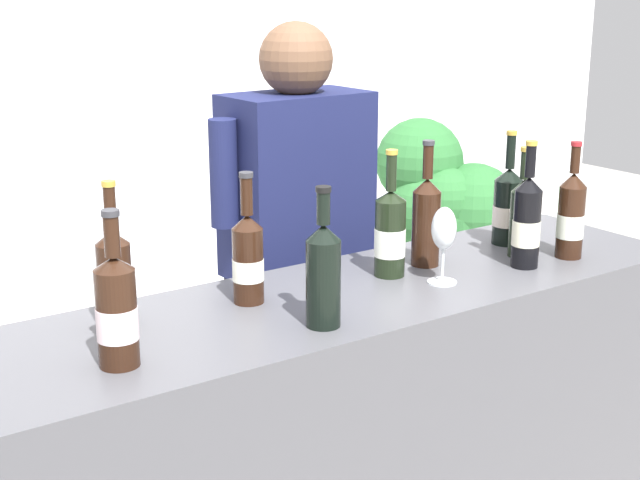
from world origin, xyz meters
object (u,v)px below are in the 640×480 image
object	(u,v)px
wine_bottle_1	(508,206)
wine_bottle_8	(390,233)
potted_shrub	(450,217)
wine_bottle_2	(248,257)
wine_bottle_6	(571,216)
wine_glass	(444,232)
wine_bottle_9	(523,214)
wine_bottle_3	(323,272)
wine_bottle_5	(527,222)
wine_bottle_7	(115,279)
person_server	(298,298)
wine_bottle_4	(117,311)
wine_bottle_0	(426,219)

from	to	relation	value
wine_bottle_1	wine_bottle_8	bearing A→B (deg)	-175.21
potted_shrub	wine_bottle_8	bearing A→B (deg)	-138.43
wine_bottle_2	wine_bottle_6	size ratio (longest dim) A/B	0.98
wine_bottle_8	wine_glass	distance (m)	0.15
wine_bottle_1	wine_bottle_9	size ratio (longest dim) A/B	1.08
wine_bottle_3	wine_bottle_9	size ratio (longest dim) A/B	1.03
wine_bottle_5	wine_bottle_6	bearing A→B (deg)	-2.79
wine_bottle_7	person_server	size ratio (longest dim) A/B	0.20
wine_bottle_4	wine_bottle_2	bearing A→B (deg)	23.64
wine_bottle_4	wine_bottle_7	distance (m)	0.21
potted_shrub	wine_bottle_7	bearing A→B (deg)	-152.09
wine_bottle_5	wine_bottle_9	size ratio (longest dim) A/B	1.11
wine_bottle_1	wine_glass	xyz separation A→B (m)	(-0.40, -0.17, 0.02)
wine_glass	person_server	xyz separation A→B (m)	(-0.05, 0.60, -0.34)
wine_bottle_0	wine_bottle_3	xyz separation A→B (m)	(-0.49, -0.22, -0.00)
wine_bottle_1	wine_bottle_8	xyz separation A→B (m)	(-0.47, -0.04, 0.00)
wine_bottle_8	person_server	bearing A→B (deg)	87.23
wine_bottle_1	wine_bottle_8	size ratio (longest dim) A/B	1.00
wine_bottle_4	wine_bottle_3	bearing A→B (deg)	-6.56
wine_bottle_6	person_server	distance (m)	0.87
wine_bottle_4	potted_shrub	size ratio (longest dim) A/B	0.27
wine_bottle_7	wine_bottle_8	size ratio (longest dim) A/B	1.00
wine_bottle_5	wine_bottle_3	bearing A→B (deg)	-175.83
wine_glass	potted_shrub	size ratio (longest dim) A/B	0.17
wine_bottle_9	person_server	distance (m)	0.75
wine_bottle_7	wine_bottle_8	bearing A→B (deg)	-4.07
wine_bottle_0	wine_bottle_4	world-z (taller)	wine_bottle_0
wine_bottle_1	wine_bottle_9	bearing A→B (deg)	-116.79
wine_bottle_2	wine_bottle_7	world-z (taller)	wine_bottle_7
wine_bottle_3	wine_glass	world-z (taller)	wine_bottle_3
wine_bottle_2	potted_shrub	size ratio (longest dim) A/B	0.27
wine_bottle_1	wine_bottle_2	size ratio (longest dim) A/B	1.05
wine_bottle_1	wine_bottle_6	world-z (taller)	wine_bottle_1
wine_bottle_5	wine_bottle_7	distance (m)	1.11
wine_bottle_8	person_server	world-z (taller)	person_server
wine_bottle_2	wine_bottle_9	size ratio (longest dim) A/B	1.03
wine_bottle_5	wine_bottle_7	world-z (taller)	wine_bottle_5
wine_bottle_4	person_server	xyz separation A→B (m)	(0.84, 0.62, -0.32)
wine_bottle_3	wine_bottle_7	bearing A→B (deg)	146.79
wine_bottle_0	person_server	world-z (taller)	person_server
wine_bottle_8	wine_bottle_9	bearing A→B (deg)	-10.13
wine_bottle_3	wine_bottle_9	world-z (taller)	wine_bottle_3
wine_bottle_7	wine_bottle_6	bearing A→B (deg)	-9.48
wine_bottle_1	wine_glass	bearing A→B (deg)	-157.52
wine_bottle_3	wine_bottle_8	size ratio (longest dim) A/B	0.96
wine_bottle_9	wine_glass	bearing A→B (deg)	-171.40
wine_bottle_3	wine_glass	xyz separation A→B (m)	(0.42, 0.07, 0.01)
wine_bottle_5	wine_bottle_6	world-z (taller)	wine_bottle_5
wine_glass	wine_bottle_1	bearing A→B (deg)	22.48
wine_bottle_4	wine_bottle_8	xyz separation A→B (m)	(0.82, 0.15, -0.00)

